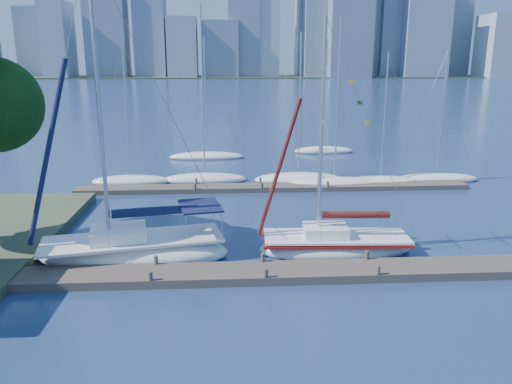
{
  "coord_description": "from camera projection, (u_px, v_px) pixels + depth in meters",
  "views": [
    {
      "loc": [
        -1.66,
        -21.03,
        9.56
      ],
      "look_at": [
        -0.13,
        4.0,
        2.99
      ],
      "focal_mm": 35.0,
      "sensor_mm": 36.0,
      "label": 1
    }
  ],
  "objects": [
    {
      "name": "skyline",
      "position": [
        259.0,
        18.0,
        295.74
      ],
      "size": [
        504.04,
        51.31,
        108.45
      ],
      "color": "gray",
      "rests_on": "ground"
    },
    {
      "name": "bg_boat_0",
      "position": [
        131.0,
        181.0,
        40.31
      ],
      "size": [
        6.39,
        2.19,
        11.16
      ],
      "rotation": [
        0.0,
        0.0,
        0.03
      ],
      "color": "white",
      "rests_on": "ground"
    },
    {
      "name": "bg_boat_7",
      "position": [
        324.0,
        150.0,
        53.93
      ],
      "size": [
        6.71,
        4.23,
        12.18
      ],
      "rotation": [
        0.0,
        0.0,
        0.37
      ],
      "color": "white",
      "rests_on": "ground"
    },
    {
      "name": "sailboat_maroon",
      "position": [
        336.0,
        235.0,
        25.53
      ],
      "size": [
        8.04,
        2.97,
        12.16
      ],
      "rotation": [
        0.0,
        0.0,
        -0.05
      ],
      "color": "white",
      "rests_on": "ground"
    },
    {
      "name": "bg_boat_5",
      "position": [
        436.0,
        179.0,
        41.05
      ],
      "size": [
        7.18,
        2.74,
        10.77
      ],
      "rotation": [
        0.0,
        0.0,
        0.11
      ],
      "color": "white",
      "rests_on": "ground"
    },
    {
      "name": "bg_boat_4",
      "position": [
        380.0,
        181.0,
        40.12
      ],
      "size": [
        6.74,
        4.42,
        10.57
      ],
      "rotation": [
        0.0,
        0.0,
        -0.42
      ],
      "color": "white",
      "rests_on": "ground"
    },
    {
      "name": "near_dock",
      "position": [
        264.0,
        273.0,
        22.77
      ],
      "size": [
        26.0,
        2.0,
        0.4
      ],
      "primitive_type": "cube",
      "color": "#4C4037",
      "rests_on": "ground"
    },
    {
      "name": "bg_boat_1",
      "position": [
        205.0,
        178.0,
        40.92
      ],
      "size": [
        7.15,
        4.47,
        14.16
      ],
      "rotation": [
        0.0,
        0.0,
        0.37
      ],
      "color": "white",
      "rests_on": "ground"
    },
    {
      "name": "bg_boat_2",
      "position": [
        298.0,
        179.0,
        40.8
      ],
      "size": [
        7.45,
        3.38,
        12.12
      ],
      "rotation": [
        0.0,
        0.0,
        -0.15
      ],
      "color": "white",
      "rests_on": "ground"
    },
    {
      "name": "far_dock",
      "position": [
        274.0,
        187.0,
        38.34
      ],
      "size": [
        30.0,
        1.8,
        0.36
      ],
      "primitive_type": "cube",
      "color": "#4C4037",
      "rests_on": "ground"
    },
    {
      "name": "bg_boat_6",
      "position": [
        207.0,
        156.0,
        50.65
      ],
      "size": [
        7.82,
        4.0,
        12.19
      ],
      "rotation": [
        0.0,
        0.0,
        -0.27
      ],
      "color": "white",
      "rests_on": "ground"
    },
    {
      "name": "ground",
      "position": [
        264.0,
        277.0,
        22.82
      ],
      "size": [
        700.0,
        700.0,
        0.0
      ],
      "primitive_type": "plane",
      "color": "#182B4E",
      "rests_on": "ground"
    },
    {
      "name": "sailboat_navy",
      "position": [
        133.0,
        238.0,
        24.61
      ],
      "size": [
        9.83,
        4.83,
        14.99
      ],
      "rotation": [
        0.0,
        0.0,
        0.19
      ],
      "color": "white",
      "rests_on": "ground"
    },
    {
      "name": "far_shore",
      "position": [
        227.0,
        76.0,
        331.79
      ],
      "size": [
        800.0,
        100.0,
        1.5
      ],
      "primitive_type": "cube",
      "color": "#38472D",
      "rests_on": "ground"
    },
    {
      "name": "bg_boat_3",
      "position": [
        334.0,
        183.0,
        39.47
      ],
      "size": [
        7.7,
        5.08,
        13.01
      ],
      "rotation": [
        0.0,
        0.0,
        -0.43
      ],
      "color": "white",
      "rests_on": "ground"
    }
  ]
}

